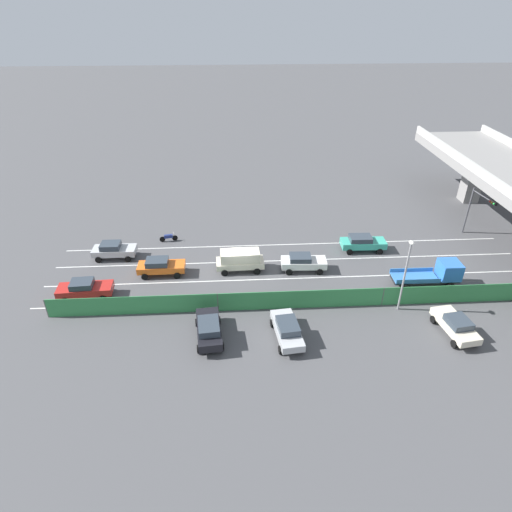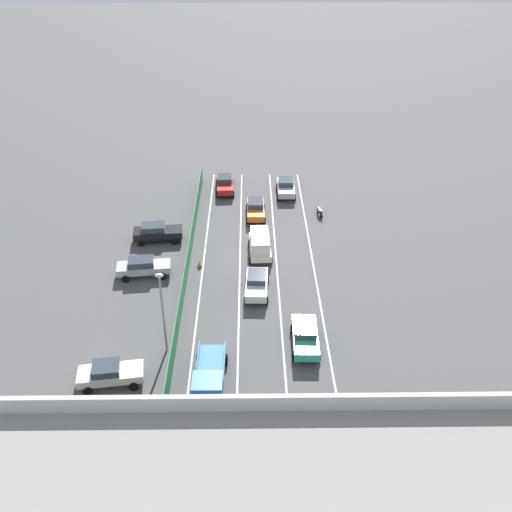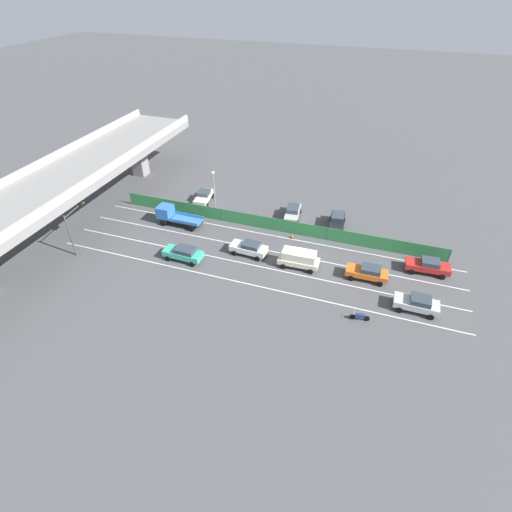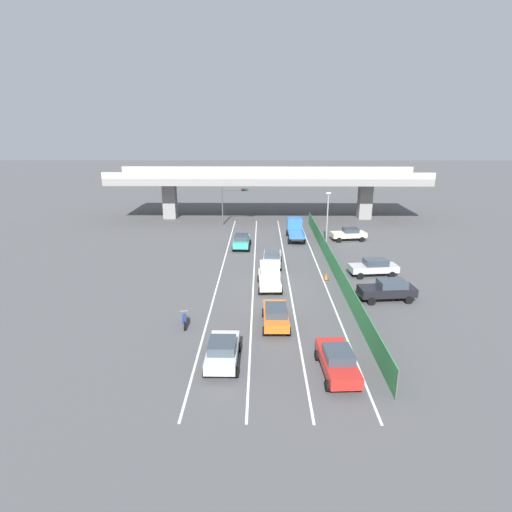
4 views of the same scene
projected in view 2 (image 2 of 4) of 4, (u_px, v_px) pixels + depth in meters
name	position (u px, v px, depth m)	size (l,w,h in m)	color
ground_plane	(258.00, 254.00, 53.97)	(300.00, 300.00, 0.00)	#4C4C4F
lane_line_left_edge	(317.00, 285.00, 49.67)	(0.14, 46.20, 0.01)	silver
lane_line_mid_left	(278.00, 285.00, 49.63)	(0.14, 46.20, 0.01)	silver
lane_line_mid_right	(239.00, 285.00, 49.60)	(0.14, 46.20, 0.01)	silver
lane_line_right_edge	(201.00, 285.00, 49.57)	(0.14, 46.20, 0.01)	silver
elevated_overpass	(269.00, 502.00, 25.12)	(47.60, 9.59, 7.58)	gray
green_fence	(185.00, 277.00, 49.09)	(0.10, 42.30, 1.79)	#338447
car_taxi_teal	(305.00, 335.00, 42.49)	(2.07, 4.63, 1.67)	teal
car_sedan_silver	(286.00, 187.00, 64.26)	(2.04, 4.30, 1.68)	#B7BABC
car_taxi_orange	(256.00, 208.00, 59.86)	(1.98, 4.45, 1.64)	orange
car_sedan_white	(257.00, 283.00, 48.23)	(2.13, 4.40, 1.63)	white
car_sedan_red	(225.00, 183.00, 65.08)	(2.17, 4.78, 1.68)	red
car_van_cream	(260.00, 243.00, 53.26)	(2.18, 4.62, 2.05)	beige
flatbed_truck_blue	(209.00, 382.00, 37.95)	(2.20, 6.01, 2.39)	black
motorcycle	(320.00, 212.00, 60.18)	(0.61, 1.94, 0.93)	black
parked_sedan_dark	(157.00, 232.00, 55.56)	(4.73, 2.37, 1.73)	black
parked_wagon_silver	(143.00, 266.00, 50.44)	(4.74, 2.36, 1.64)	#B2B5B7
parked_sedan_cream	(110.00, 373.00, 39.19)	(4.55, 2.47, 1.60)	beige
traffic_light	(367.00, 447.00, 30.22)	(3.83, 0.68, 5.37)	#47474C
street_lamp	(162.00, 305.00, 40.40)	(0.60, 0.36, 6.62)	gray
traffic_cone	(200.00, 264.00, 51.86)	(0.47, 0.47, 0.65)	orange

